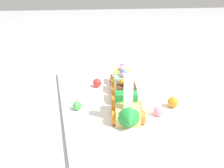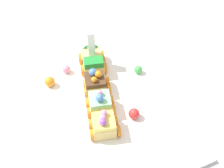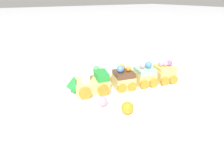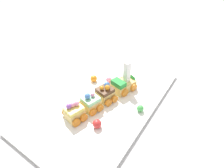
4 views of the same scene
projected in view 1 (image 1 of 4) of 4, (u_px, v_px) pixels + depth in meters
ground_plane at (126, 105)px, 0.63m from camera, size 10.00×10.00×0.00m
display_board at (126, 103)px, 0.63m from camera, size 0.63×0.36×0.01m
cake_train_locomotive at (127, 110)px, 0.52m from camera, size 0.13×0.09×0.12m
cake_car_chocolate at (124, 93)px, 0.62m from camera, size 0.07×0.08×0.07m
cake_car_mint at (123, 84)px, 0.68m from camera, size 0.07×0.08×0.07m
cake_car_lemon at (122, 76)px, 0.75m from camera, size 0.07×0.08×0.07m
gumball_orange at (173, 102)px, 0.59m from camera, size 0.03×0.03×0.03m
gumball_red at (97, 83)px, 0.72m from camera, size 0.03×0.03×0.03m
gumball_green at (77, 105)px, 0.58m from camera, size 0.02×0.02×0.02m
gumball_pink at (158, 111)px, 0.55m from camera, size 0.03×0.03×0.03m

